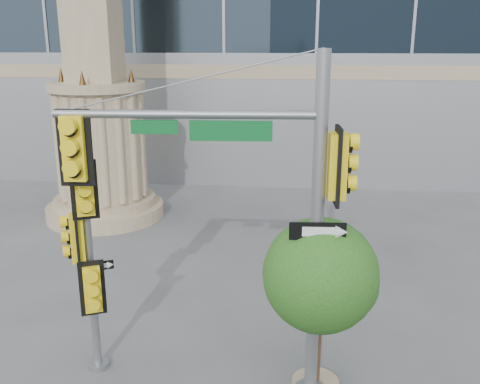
{
  "coord_description": "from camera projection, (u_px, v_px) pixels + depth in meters",
  "views": [
    {
      "loc": [
        1.08,
        -9.95,
        6.59
      ],
      "look_at": [
        -0.11,
        2.0,
        3.14
      ],
      "focal_mm": 40.0,
      "sensor_mm": 36.0,
      "label": 1
    }
  ],
  "objects": [
    {
      "name": "main_signal_pole",
      "position": [
        251.0,
        194.0,
        9.26
      ],
      "size": [
        5.02,
        0.7,
        6.45
      ],
      "rotation": [
        0.0,
        0.0,
        0.05
      ],
      "color": "slate",
      "rests_on": "ground"
    },
    {
      "name": "monument",
      "position": [
        96.0,
        70.0,
        19.1
      ],
      "size": [
        4.4,
        4.4,
        16.6
      ],
      "color": "#9E896B",
      "rests_on": "ground"
    },
    {
      "name": "street_tree",
      "position": [
        322.0,
        280.0,
        9.96
      ],
      "size": [
        2.21,
        2.16,
        3.45
      ],
      "color": "#9E896B",
      "rests_on": "ground"
    },
    {
      "name": "secondary_signal_pole",
      "position": [
        86.0,
        250.0,
        10.31
      ],
      "size": [
        0.85,
        0.62,
        4.53
      ],
      "rotation": [
        0.0,
        0.0,
        0.42
      ],
      "color": "slate",
      "rests_on": "ground"
    },
    {
      "name": "ground",
      "position": [
        236.0,
        359.0,
        11.44
      ],
      "size": [
        120.0,
        120.0,
        0.0
      ],
      "primitive_type": "plane",
      "color": "#545456",
      "rests_on": "ground"
    }
  ]
}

